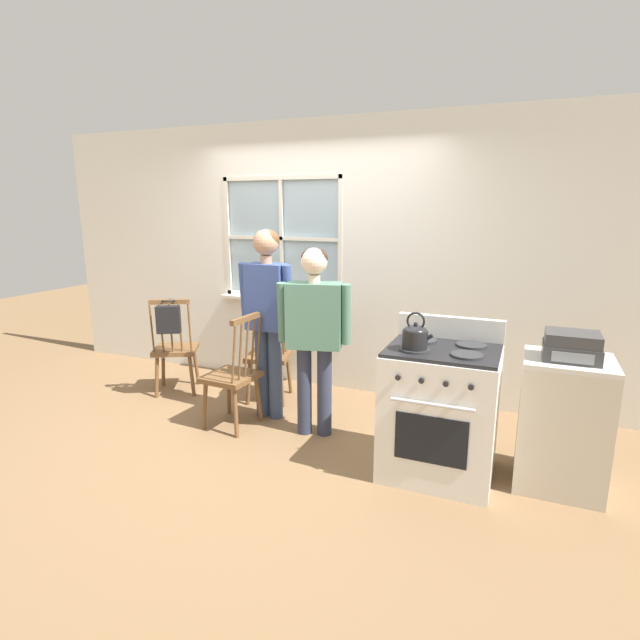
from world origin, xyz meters
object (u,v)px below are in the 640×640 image
at_px(chair_by_window, 175,350).
at_px(chair_near_wall, 233,377).
at_px(kettle, 415,336).
at_px(stove, 440,410).
at_px(stereo, 572,346).
at_px(person_teen_center, 314,323).
at_px(potted_plant, 268,292).
at_px(side_counter, 562,423).
at_px(person_elderly_left, 267,305).
at_px(handbag, 168,319).
at_px(chair_center_cluster, 271,355).

height_order(chair_by_window, chair_near_wall, same).
relative_size(chair_near_wall, kettle, 4.01).
relative_size(chair_by_window, stove, 0.91).
relative_size(chair_by_window, stereo, 2.91).
distance_m(person_teen_center, stereo, 1.85).
bearing_deg(chair_by_window, potted_plant, -163.67).
relative_size(side_counter, stereo, 2.65).
bearing_deg(stove, kettle, -142.03).
height_order(person_elderly_left, potted_plant, person_elderly_left).
relative_size(handbag, side_counter, 0.34).
xyz_separation_m(kettle, potted_plant, (-1.87, 1.42, -0.05)).
bearing_deg(chair_center_cluster, chair_by_window, -92.90).
relative_size(person_elderly_left, side_counter, 1.86).
xyz_separation_m(chair_near_wall, kettle, (1.59, -0.24, 0.58)).
distance_m(chair_center_cluster, person_elderly_left, 0.71).
bearing_deg(stove, chair_near_wall, 176.42).
relative_size(potted_plant, handbag, 0.71).
distance_m(person_teen_center, kettle, 0.97).
bearing_deg(stereo, stove, -170.48).
bearing_deg(potted_plant, chair_by_window, -134.94).
distance_m(chair_by_window, handbag, 0.44).
relative_size(chair_center_cluster, potted_plant, 4.51).
relative_size(chair_by_window, chair_center_cluster, 1.00).
relative_size(person_elderly_left, kettle, 6.78).
height_order(potted_plant, side_counter, potted_plant).
xyz_separation_m(person_teen_center, side_counter, (1.84, -0.09, -0.50)).
xyz_separation_m(person_elderly_left, side_counter, (2.36, -0.25, -0.57)).
bearing_deg(kettle, potted_plant, 142.85).
relative_size(stove, potted_plant, 4.94).
distance_m(kettle, side_counter, 1.15).
distance_m(chair_by_window, stereo, 3.60).
distance_m(chair_near_wall, kettle, 1.71).
bearing_deg(chair_center_cluster, potted_plant, -164.10).
height_order(potted_plant, stereo, potted_plant).
xyz_separation_m(chair_center_cluster, kettle, (1.58, -0.91, 0.58)).
distance_m(chair_center_cluster, stove, 1.92).
relative_size(chair_by_window, potted_plant, 4.51).
bearing_deg(chair_center_cluster, handbag, -79.58).
relative_size(chair_near_wall, handbag, 3.23).
relative_size(chair_center_cluster, person_teen_center, 0.64).
xyz_separation_m(chair_by_window, handbag, (0.11, -0.21, 0.37)).
bearing_deg(chair_center_cluster, chair_near_wall, -14.56).
bearing_deg(handbag, potted_plant, 57.03).
xyz_separation_m(chair_near_wall, stereo, (2.54, 0.02, 0.54)).
bearing_deg(person_elderly_left, kettle, -21.02).
xyz_separation_m(chair_center_cluster, stereo, (2.53, -0.65, 0.54)).
bearing_deg(person_elderly_left, person_teen_center, -18.00).
relative_size(chair_center_cluster, handbag, 3.23).
distance_m(chair_near_wall, person_teen_center, 0.87).
xyz_separation_m(person_elderly_left, person_teen_center, (0.52, -0.17, -0.08)).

